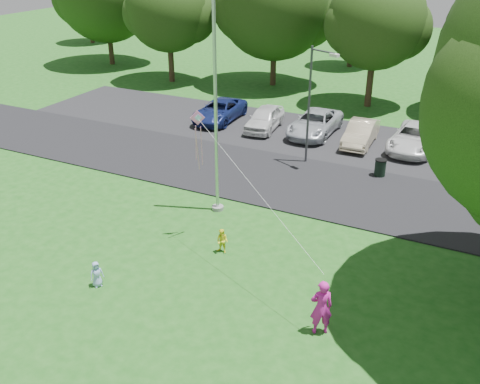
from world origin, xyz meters
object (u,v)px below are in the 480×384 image
at_px(flagpole, 216,116).
at_px(street_lamp, 313,96).
at_px(woman, 321,307).
at_px(child_yellow, 222,241).
at_px(trash_can, 380,168).
at_px(kite, 201,134).
at_px(child_blue, 97,274).

relative_size(flagpole, street_lamp, 1.70).
relative_size(woman, child_yellow, 1.88).
xyz_separation_m(trash_can, kite, (-4.70, -8.81, 3.81)).
distance_m(child_yellow, kite, 3.98).
height_order(woman, child_blue, woman).
bearing_deg(trash_can, flagpole, -129.72).
relative_size(street_lamp, child_blue, 6.36).
distance_m(trash_can, child_blue, 14.54).
bearing_deg(child_blue, woman, -49.63).
xyz_separation_m(flagpole, child_yellow, (1.78, -2.91, -3.69)).
distance_m(street_lamp, child_blue, 13.74).
bearing_deg(woman, flagpole, -71.11).
bearing_deg(trash_can, street_lamp, 179.60).
height_order(flagpole, kite, flagpole).
bearing_deg(child_blue, flagpole, 23.52).
bearing_deg(woman, child_blue, -22.05).
xyz_separation_m(child_yellow, kite, (-1.09, 0.59, 3.78)).
bearing_deg(child_yellow, trash_can, 69.77).
xyz_separation_m(woman, child_yellow, (-4.63, 2.59, -0.42)).
relative_size(flagpole, trash_can, 11.18).
relative_size(child_yellow, child_blue, 1.03).
bearing_deg(kite, child_yellow, -64.38).
xyz_separation_m(flagpole, kite, (0.69, -2.32, 0.10)).
relative_size(street_lamp, child_yellow, 6.15).
bearing_deg(trash_can, child_blue, -115.97).
height_order(woman, child_yellow, woman).
distance_m(flagpole, kite, 2.43).
height_order(trash_can, child_blue, child_blue).
bearing_deg(woman, kite, -59.53).
height_order(trash_can, kite, kite).
height_order(woman, kite, kite).
xyz_separation_m(trash_can, woman, (1.02, -11.99, 0.45)).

